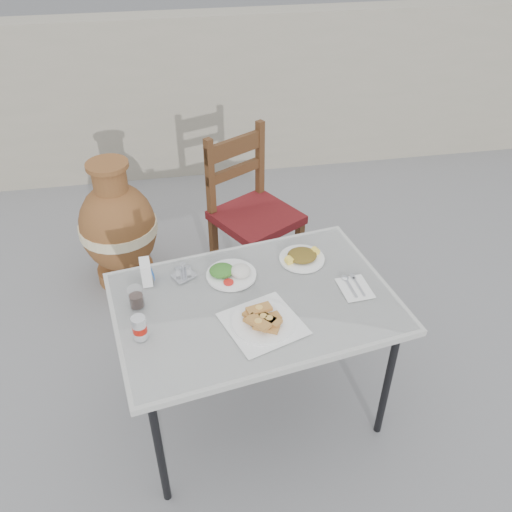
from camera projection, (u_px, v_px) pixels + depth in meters
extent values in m
plane|color=slate|center=(230.00, 419.00, 2.50)|extent=(80.00, 80.00, 0.00)
cylinder|color=black|center=(159.00, 451.00, 2.01)|extent=(0.03, 0.03, 0.63)
cylinder|color=black|center=(387.00, 384.00, 2.27)|extent=(0.03, 0.03, 0.63)
cylinder|color=black|center=(133.00, 340.00, 2.47)|extent=(0.03, 0.03, 0.63)
cylinder|color=black|center=(325.00, 294.00, 2.73)|extent=(0.03, 0.03, 0.63)
cube|color=white|center=(255.00, 303.00, 2.17)|extent=(1.21, 0.92, 0.03)
cube|color=white|center=(255.00, 300.00, 2.16)|extent=(1.17, 0.88, 0.00)
cube|color=white|center=(263.00, 323.00, 2.04)|extent=(0.34, 0.34, 0.00)
cylinder|color=white|center=(263.00, 322.00, 2.04)|extent=(0.24, 0.24, 0.01)
cylinder|color=white|center=(263.00, 323.00, 2.04)|extent=(0.25, 0.25, 0.00)
cylinder|color=white|center=(231.00, 275.00, 2.27)|extent=(0.21, 0.21, 0.01)
ellipsoid|color=silver|center=(241.00, 271.00, 2.26)|extent=(0.09, 0.09, 0.05)
ellipsoid|color=#25611B|center=(222.00, 270.00, 2.26)|extent=(0.11, 0.10, 0.04)
cylinder|color=red|center=(229.00, 282.00, 2.22)|extent=(0.04, 0.04, 0.01)
cylinder|color=white|center=(302.00, 259.00, 2.36)|extent=(0.20, 0.20, 0.01)
ellipsoid|color=#2B6318|center=(302.00, 255.00, 2.35)|extent=(0.13, 0.12, 0.04)
cylinder|color=yellow|center=(289.00, 260.00, 2.32)|extent=(0.04, 0.04, 0.04)
cylinder|color=yellow|center=(315.00, 251.00, 2.37)|extent=(0.04, 0.04, 0.04)
cylinder|color=white|center=(140.00, 328.00, 1.96)|extent=(0.05, 0.05, 0.10)
cylinder|color=red|center=(140.00, 329.00, 1.96)|extent=(0.05, 0.05, 0.03)
cylinder|color=silver|center=(138.00, 319.00, 1.93)|extent=(0.05, 0.05, 0.00)
cylinder|color=white|center=(136.00, 297.00, 2.10)|extent=(0.06, 0.06, 0.09)
cylinder|color=black|center=(137.00, 300.00, 2.11)|extent=(0.05, 0.05, 0.05)
cube|color=white|center=(146.00, 272.00, 2.22)|extent=(0.05, 0.09, 0.10)
cube|color=blue|center=(152.00, 273.00, 2.23)|extent=(0.02, 0.04, 0.06)
cube|color=silver|center=(184.00, 276.00, 2.27)|extent=(0.11, 0.11, 0.01)
cylinder|color=white|center=(178.00, 273.00, 2.23)|extent=(0.02, 0.02, 0.05)
cylinder|color=white|center=(189.00, 272.00, 2.24)|extent=(0.02, 0.02, 0.05)
cylinder|color=silver|center=(183.00, 268.00, 2.27)|extent=(0.02, 0.02, 0.04)
cube|color=white|center=(355.00, 288.00, 2.21)|extent=(0.13, 0.16, 0.00)
cube|color=silver|center=(351.00, 288.00, 2.20)|extent=(0.02, 0.12, 0.00)
ellipsoid|color=silver|center=(345.00, 277.00, 2.26)|extent=(0.03, 0.04, 0.01)
cube|color=silver|center=(359.00, 287.00, 2.21)|extent=(0.02, 0.12, 0.00)
cube|color=silver|center=(352.00, 276.00, 2.26)|extent=(0.02, 0.04, 0.00)
cube|color=#3C2410|center=(252.00, 279.00, 2.97)|extent=(0.05, 0.05, 0.44)
cube|color=#3C2410|center=(299.00, 255.00, 3.16)|extent=(0.05, 0.05, 0.44)
cube|color=#3C2410|center=(214.00, 250.00, 3.19)|extent=(0.05, 0.05, 0.44)
cube|color=#3C2410|center=(260.00, 229.00, 3.37)|extent=(0.05, 0.05, 0.44)
cube|color=maroon|center=(256.00, 217.00, 3.03)|extent=(0.56, 0.56, 0.05)
cube|color=#3C2410|center=(210.00, 181.00, 2.91)|extent=(0.05, 0.05, 0.49)
cube|color=#3C2410|center=(260.00, 162.00, 3.09)|extent=(0.05, 0.05, 0.49)
cube|color=#3C2410|center=(235.00, 147.00, 2.91)|extent=(0.35, 0.22, 0.10)
cube|color=#3C2410|center=(236.00, 171.00, 3.00)|extent=(0.35, 0.22, 0.06)
cylinder|color=brown|center=(126.00, 271.00, 3.31)|extent=(0.34, 0.34, 0.08)
ellipsoid|color=brown|center=(118.00, 227.00, 3.12)|extent=(0.44, 0.44, 0.55)
cylinder|color=beige|center=(118.00, 227.00, 3.12)|extent=(0.45, 0.45, 0.06)
cylinder|color=brown|center=(110.00, 181.00, 2.94)|extent=(0.19, 0.19, 0.17)
cylinder|color=brown|center=(107.00, 165.00, 2.88)|extent=(0.23, 0.23, 0.03)
cube|color=gray|center=(183.00, 98.00, 4.11)|extent=(6.00, 0.25, 1.20)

